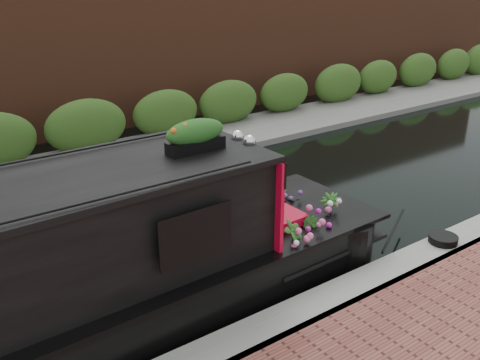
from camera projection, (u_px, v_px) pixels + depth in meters
ground at (189, 230)px, 9.76m from camera, size 80.00×80.00×0.00m
near_bank_coping at (312, 320)px, 7.27m from camera, size 40.00×0.60×0.50m
far_bank_path at (100, 165)px, 12.93m from camera, size 40.00×2.40×0.34m
far_hedge at (87, 155)px, 13.60m from camera, size 40.00×1.10×2.80m
far_brick_wall at (60, 135)px, 15.19m from camera, size 40.00×1.00×8.00m
rope_fender at (350, 227)px, 9.54m from camera, size 0.31×0.40×0.31m
coiled_mooring_rope at (443, 239)px, 8.78m from camera, size 0.47×0.47×0.12m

